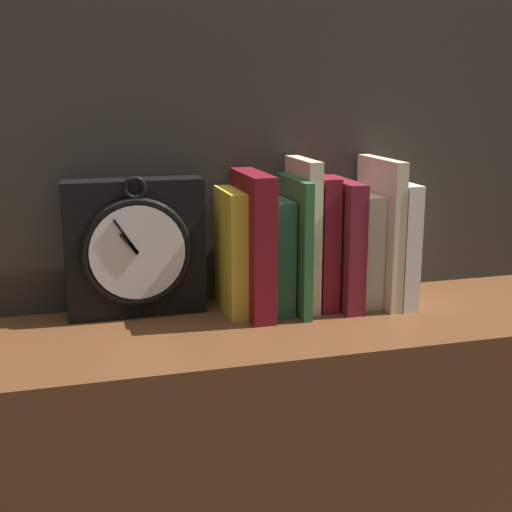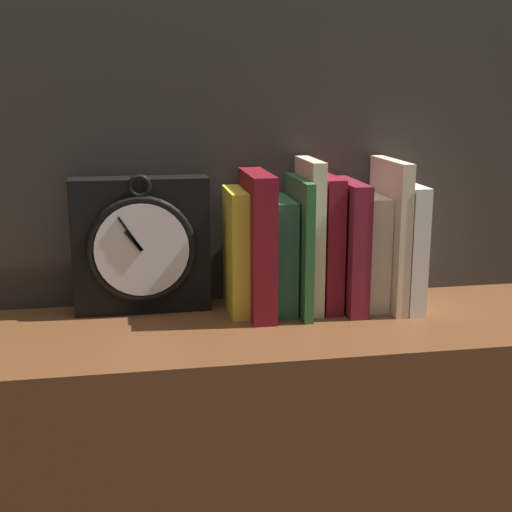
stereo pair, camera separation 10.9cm
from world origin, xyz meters
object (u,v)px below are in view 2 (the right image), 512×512
Objects in this scene: book_slot1_maroon at (257,244)px; book_slot4_cream at (309,235)px; book_slot8_cream at (389,234)px; book_slot9_white at (403,245)px; clock at (141,245)px; book_slot5_maroon at (326,242)px; book_slot0_yellow at (236,251)px; book_slot2_green at (280,254)px; book_slot3_green at (299,246)px; book_slot6_maroon at (348,245)px; book_slot7_cream at (368,250)px.

book_slot4_cream is (0.09, 0.01, 0.01)m from book_slot1_maroon.
book_slot8_cream is 1.18× the size of book_slot9_white.
book_slot4_cream is (0.28, -0.03, 0.01)m from clock.
book_slot9_white is (0.13, -0.01, -0.01)m from book_slot5_maroon.
book_slot4_cream is 0.14m from book_slot8_cream.
book_slot2_green is at bearing -1.86° from book_slot0_yellow.
book_slot1_maroon is 1.11× the size of book_slot9_white.
book_slot2_green is 0.76× the size of book_slot8_cream.
book_slot3_green is 1.06× the size of book_slot9_white.
book_slot3_green is 0.16m from book_slot8_cream.
book_slot3_green is at bearing -179.89° from book_slot8_cream.
book_slot8_cream reaches higher than book_slot6_maroon.
book_slot1_maroon is at bearing 179.86° from book_slot3_green.
book_slot6_maroon is at bearing -18.33° from book_slot5_maroon.
book_slot3_green is at bearing -178.39° from book_slot6_maroon.
book_slot6_maroon is (0.11, -0.01, 0.01)m from book_slot2_green.
book_slot6_maroon is 0.86× the size of book_slot8_cream.
book_slot6_maroon is at bearing 178.41° from book_slot9_white.
book_slot1_maroon reaches higher than book_slot0_yellow.
book_slot2_green is at bearing 175.68° from book_slot8_cream.
book_slot3_green reaches higher than book_slot7_cream.
book_slot9_white is at bearing -0.09° from book_slot3_green.
book_slot3_green is at bearing -0.14° from book_slot1_maroon.
book_slot9_white is at bearing -6.18° from book_slot5_maroon.
book_slot3_green is 1.17× the size of book_slot7_cream.
book_slot4_cream is 1.19× the size of book_slot9_white.
book_slot6_maroon is at bearing -6.81° from clock.
book_slot8_cream reaches higher than book_slot5_maroon.
book_slot4_cream is (0.02, 0.01, 0.01)m from book_slot3_green.
book_slot2_green is 0.85× the size of book_slot3_green.
book_slot4_cream is at bearing -179.60° from book_slot5_maroon.
book_slot8_cream is (0.07, -0.00, 0.02)m from book_slot6_maroon.
clock reaches higher than book_slot9_white.
book_slot2_green is 0.89× the size of book_slot9_white.
book_slot5_maroon is at bearing 179.72° from book_slot7_cream.
book_slot0_yellow is 0.13m from book_slot4_cream.
book_slot0_yellow is (0.15, -0.03, -0.01)m from clock.
book_slot5_maroon is 0.13m from book_slot9_white.
book_slot7_cream is 0.06m from book_slot9_white.
book_slot1_maroon is (0.19, -0.04, 0.00)m from clock.
book_slot3_green reaches higher than book_slot0_yellow.
book_slot3_green is at bearing -9.59° from clock.
clock is at bearing 174.33° from book_slot9_white.
book_slot7_cream is (0.13, 0.01, -0.02)m from book_slot3_green.
book_slot0_yellow reaches higher than book_slot7_cream.
book_slot2_green is at bearing 179.44° from book_slot4_cream.
book_slot6_maroon is (0.09, 0.00, -0.00)m from book_slot3_green.
book_slot3_green is 0.18m from book_slot9_white.
book_slot0_yellow is 1.08× the size of book_slot2_green.
clock is 1.22× the size of book_slot7_cream.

